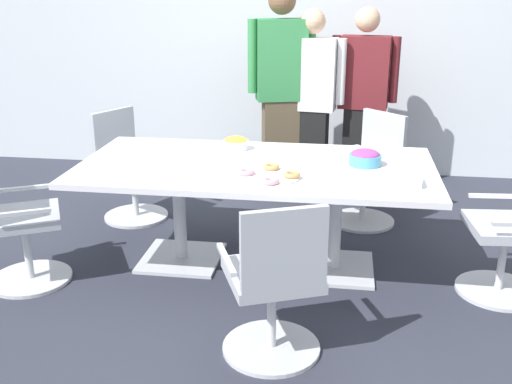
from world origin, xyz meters
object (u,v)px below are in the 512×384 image
at_px(office_chair_4, 275,288).
at_px(person_standing_1, 311,102).
at_px(person_standing_2, 363,100).
at_px(conference_table, 256,182).
at_px(office_chair_1, 369,175).
at_px(donut_platter, 269,175).
at_px(office_chair_3, 15,226).
at_px(snack_bowl_candy_mix, 365,157).
at_px(napkin_pile, 407,180).
at_px(snack_bowl_chips_yellow, 236,143).
at_px(office_chair_2, 129,171).
at_px(person_standing_0, 281,89).

distance_m(office_chair_4, person_standing_1, 2.73).
bearing_deg(person_standing_1, person_standing_2, -158.63).
relative_size(conference_table, office_chair_4, 2.64).
relative_size(office_chair_1, donut_platter, 2.27).
bearing_deg(office_chair_1, office_chair_3, 74.72).
bearing_deg(donut_platter, office_chair_3, -172.81).
bearing_deg(donut_platter, person_standing_2, 72.77).
distance_m(snack_bowl_candy_mix, napkin_pile, 0.46).
xyz_separation_m(conference_table, office_chair_3, (-1.53, -0.49, -0.22)).
distance_m(person_standing_1, snack_bowl_candy_mix, 1.58).
bearing_deg(office_chair_3, person_standing_1, 111.68).
xyz_separation_m(snack_bowl_chips_yellow, donut_platter, (0.33, -0.64, -0.03)).
bearing_deg(person_standing_1, snack_bowl_candy_mix, 114.52).
bearing_deg(conference_table, office_chair_1, 50.30).
relative_size(office_chair_2, office_chair_4, 1.00).
distance_m(office_chair_1, person_standing_2, 0.89).
distance_m(office_chair_1, napkin_pile, 1.34).
height_order(office_chair_3, person_standing_2, person_standing_2).
bearing_deg(office_chair_3, office_chair_2, 137.92).
distance_m(office_chair_3, person_standing_2, 3.20).
relative_size(office_chair_4, snack_bowl_chips_yellow, 4.78).
bearing_deg(snack_bowl_candy_mix, office_chair_3, -165.64).
distance_m(person_standing_0, donut_platter, 1.86).
xyz_separation_m(office_chair_1, person_standing_0, (-0.80, 0.59, 0.59)).
bearing_deg(conference_table, person_standing_1, 80.34).
relative_size(office_chair_2, snack_bowl_chips_yellow, 4.78).
xyz_separation_m(person_standing_1, napkin_pile, (0.70, -1.90, -0.10)).
bearing_deg(office_chair_1, person_standing_1, -7.01).
bearing_deg(office_chair_1, snack_bowl_chips_yellow, 73.94).
bearing_deg(snack_bowl_candy_mix, office_chair_1, 85.20).
xyz_separation_m(office_chair_1, office_chair_2, (-2.00, -0.19, 0.00)).
bearing_deg(person_standing_1, office_chair_3, 56.83).
xyz_separation_m(office_chair_3, person_standing_1, (1.80, 2.09, 0.48)).
bearing_deg(conference_table, snack_bowl_candy_mix, 6.91).
xyz_separation_m(office_chair_2, snack_bowl_candy_mix, (1.93, -0.69, 0.40)).
bearing_deg(snack_bowl_candy_mix, person_standing_1, 106.92).
height_order(office_chair_3, person_standing_0, person_standing_0).
height_order(office_chair_1, office_chair_3, same).
relative_size(office_chair_2, person_standing_0, 0.48).
bearing_deg(office_chair_4, conference_table, 80.57).
bearing_deg(napkin_pile, person_standing_1, 110.26).
relative_size(person_standing_1, person_standing_2, 0.99).
relative_size(snack_bowl_chips_yellow, donut_platter, 0.47).
relative_size(office_chair_1, office_chair_3, 1.00).
distance_m(office_chair_3, person_standing_0, 2.62).
bearing_deg(donut_platter, napkin_pile, -1.52).
distance_m(conference_table, office_chair_1, 1.28).
bearing_deg(person_standing_2, donut_platter, 80.04).
height_order(snack_bowl_chips_yellow, snack_bowl_candy_mix, snack_bowl_candy_mix).
bearing_deg(napkin_pile, office_chair_2, 153.55).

